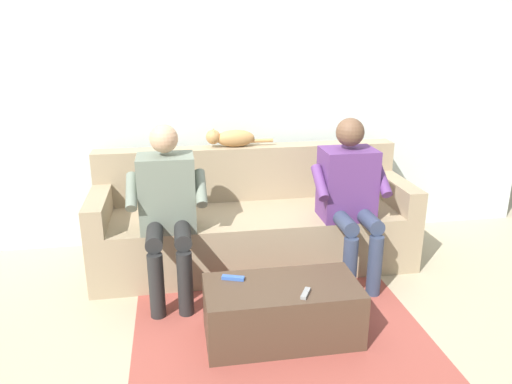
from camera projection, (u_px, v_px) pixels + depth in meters
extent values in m
plane|color=tan|center=(271.00, 307.00, 3.30)|extent=(8.00, 8.00, 0.00)
cube|color=silver|center=(242.00, 81.00, 4.07)|extent=(5.22, 0.06, 2.72)
cube|color=#9E896B|center=(256.00, 241.00, 3.80)|extent=(2.14, 0.62, 0.44)
cube|color=#9E896B|center=(248.00, 198.00, 4.11)|extent=(2.42, 0.18, 0.87)
cube|color=#9E896B|center=(397.00, 220.00, 3.95)|extent=(0.14, 0.62, 0.64)
cube|color=#9E896B|center=(101.00, 239.00, 3.59)|extent=(0.14, 0.62, 0.64)
cube|color=#4C3828|center=(282.00, 311.00, 2.94)|extent=(0.91, 0.46, 0.35)
cube|color=#5B3370|center=(347.00, 184.00, 3.60)|extent=(0.38, 0.30, 0.52)
sphere|color=brown|center=(350.00, 132.00, 3.48)|extent=(0.20, 0.20, 0.20)
cylinder|color=#333D56|center=(367.00, 219.00, 3.50)|extent=(0.11, 0.39, 0.11)
cylinder|color=#333D56|center=(342.00, 220.00, 3.47)|extent=(0.11, 0.39, 0.11)
cylinder|color=#333D56|center=(375.00, 266.00, 3.40)|extent=(0.10, 0.10, 0.44)
cylinder|color=#333D56|center=(350.00, 268.00, 3.37)|extent=(0.10, 0.10, 0.44)
cylinder|color=#5B3370|center=(382.00, 179.00, 3.55)|extent=(0.08, 0.27, 0.22)
cylinder|color=#5B3370|center=(320.00, 183.00, 3.47)|extent=(0.08, 0.27, 0.22)
cube|color=slate|center=(167.00, 193.00, 3.39)|extent=(0.38, 0.28, 0.52)
sphere|color=tan|center=(164.00, 139.00, 3.27)|extent=(0.19, 0.19, 0.19)
cylinder|color=black|center=(182.00, 232.00, 3.27)|extent=(0.11, 0.42, 0.11)
cylinder|color=black|center=(155.00, 233.00, 3.24)|extent=(0.11, 0.42, 0.11)
cylinder|color=black|center=(185.00, 284.00, 3.16)|extent=(0.10, 0.10, 0.44)
cylinder|color=black|center=(157.00, 286.00, 3.13)|extent=(0.10, 0.10, 0.44)
cylinder|color=slate|center=(201.00, 188.00, 3.33)|extent=(0.08, 0.27, 0.22)
cylinder|color=slate|center=(132.00, 192.00, 3.26)|extent=(0.08, 0.27, 0.22)
ellipsoid|color=#B7844C|center=(235.00, 138.00, 3.93)|extent=(0.31, 0.14, 0.14)
sphere|color=#B7844C|center=(213.00, 137.00, 3.90)|extent=(0.11, 0.11, 0.11)
cone|color=#B7844C|center=(213.00, 130.00, 3.91)|extent=(0.04, 0.04, 0.03)
cone|color=#B7844C|center=(214.00, 132.00, 3.86)|extent=(0.04, 0.04, 0.03)
cylinder|color=#B7844C|center=(262.00, 141.00, 3.97)|extent=(0.18, 0.03, 0.03)
cube|color=gray|center=(306.00, 293.00, 2.77)|extent=(0.08, 0.12, 0.02)
cube|color=#3860B7|center=(233.00, 278.00, 2.94)|extent=(0.14, 0.08, 0.02)
cube|color=#9E473D|center=(277.00, 325.00, 3.10)|extent=(1.76, 1.68, 0.01)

